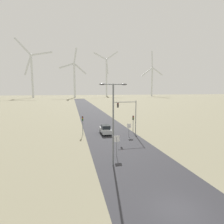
{
  "coord_description": "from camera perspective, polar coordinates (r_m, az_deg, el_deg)",
  "views": [
    {
      "loc": [
        -7.36,
        -10.29,
        8.74
      ],
      "look_at": [
        0.0,
        21.55,
        4.61
      ],
      "focal_mm": 28.0,
      "sensor_mm": 36.0,
      "label": 1
    }
  ],
  "objects": [
    {
      "name": "traffic_light_post_near_left",
      "position": [
        34.25,
        -9.59,
        -2.99
      ],
      "size": [
        0.28,
        0.34,
        3.73
      ],
      "color": "slate",
      "rests_on": "ground"
    },
    {
      "name": "streetlamp",
      "position": [
        19.8,
        0.41,
        -0.8
      ],
      "size": [
        3.19,
        0.32,
        9.47
      ],
      "color": "slate",
      "rests_on": "ground"
    },
    {
      "name": "wind_turbine_far_right",
      "position": [
        256.05,
        12.95,
        10.8
      ],
      "size": [
        37.87,
        12.11,
        62.28
      ],
      "color": "silver",
      "rests_on": "ground"
    },
    {
      "name": "stop_sign_near",
      "position": [
        23.24,
        1.52,
        -9.75
      ],
      "size": [
        0.81,
        0.07,
        2.81
      ],
      "color": "slate",
      "rests_on": "ground"
    },
    {
      "name": "wind_turbine_center",
      "position": [
        207.72,
        -12.18,
        11.31
      ],
      "size": [
        30.63,
        3.94,
        56.07
      ],
      "color": "silver",
      "rests_on": "ground"
    },
    {
      "name": "ground_plane",
      "position": [
        15.38,
        20.94,
        -27.93
      ],
      "size": [
        600.0,
        600.0,
        0.0
      ],
      "primitive_type": "plane",
      "color": "gray"
    },
    {
      "name": "traffic_light_mast_overhead",
      "position": [
        32.88,
        5.58,
        0.19
      ],
      "size": [
        4.22,
        0.35,
        6.77
      ],
      "color": "slate",
      "rests_on": "ground"
    },
    {
      "name": "car_approaching",
      "position": [
        34.99,
        -2.15,
        -5.73
      ],
      "size": [
        1.88,
        4.11,
        1.83
      ],
      "color": "#B7BCC1",
      "rests_on": "ground"
    },
    {
      "name": "wind_turbine_left",
      "position": [
        216.97,
        -24.7,
        11.98
      ],
      "size": [
        38.39,
        3.59,
        64.27
      ],
      "color": "silver",
      "rests_on": "ground"
    },
    {
      "name": "stop_sign_far",
      "position": [
        33.02,
        5.54,
        -5.09
      ],
      "size": [
        0.81,
        0.07,
        2.47
      ],
      "color": "slate",
      "rests_on": "ground"
    },
    {
      "name": "traffic_light_post_near_right",
      "position": [
        36.41,
        6.94,
        -2.61
      ],
      "size": [
        0.28,
        0.34,
        3.49
      ],
      "color": "slate",
      "rests_on": "ground"
    },
    {
      "name": "road_surface",
      "position": [
        59.4,
        -5.76,
        -1.29
      ],
      "size": [
        10.0,
        240.0,
        0.01
      ],
      "color": "#2D2D33",
      "rests_on": "ground"
    },
    {
      "name": "wind_turbine_right",
      "position": [
        257.06,
        -1.81,
        12.31
      ],
      "size": [
        36.37,
        3.74,
        64.47
      ],
      "color": "silver",
      "rests_on": "ground"
    }
  ]
}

